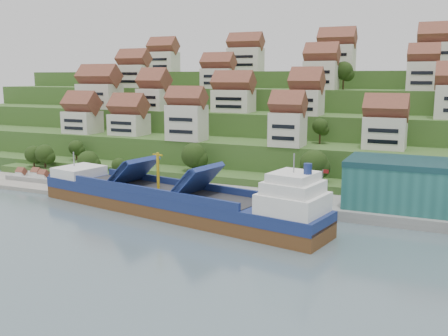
% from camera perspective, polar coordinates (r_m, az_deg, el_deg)
% --- Properties ---
extents(ground, '(300.00, 300.00, 0.00)m').
position_cam_1_polar(ground, '(103.72, -0.01, -5.89)').
color(ground, slate).
rests_on(ground, ground).
extents(quay, '(180.00, 14.00, 2.20)m').
position_cam_1_polar(quay, '(111.45, 12.66, -4.40)').
color(quay, gray).
rests_on(quay, ground).
extents(pebble_beach, '(45.00, 20.00, 1.00)m').
position_cam_1_polar(pebble_beach, '(145.36, -19.33, -1.54)').
color(pebble_beach, gray).
rests_on(pebble_beach, ground).
extents(hillside, '(260.00, 128.00, 31.00)m').
position_cam_1_polar(hillside, '(199.50, 12.26, 4.86)').
color(hillside, '#2D4C1E').
rests_on(hillside, ground).
extents(hillside_village, '(159.92, 63.48, 28.91)m').
position_cam_1_polar(hillside_village, '(158.42, 8.57, 8.77)').
color(hillside_village, beige).
rests_on(hillside_village, ground).
extents(hillside_trees, '(139.77, 62.54, 31.32)m').
position_cam_1_polar(hillside_trees, '(143.14, 2.48, 4.85)').
color(hillside_trees, '#233B13').
rests_on(hillside_trees, ground).
extents(flagpole, '(1.28, 0.16, 8.00)m').
position_cam_1_polar(flagpole, '(105.73, 11.24, -1.92)').
color(flagpole, gray).
rests_on(flagpole, quay).
extents(beach_huts, '(14.40, 3.70, 2.20)m').
position_cam_1_polar(beach_huts, '(145.54, -20.27, -0.94)').
color(beach_huts, white).
rests_on(beach_huts, pebble_beach).
extents(cargo_ship, '(71.15, 24.07, 15.51)m').
position_cam_1_polar(cargo_ship, '(105.92, -5.24, -3.89)').
color(cargo_ship, brown).
rests_on(cargo_ship, ground).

